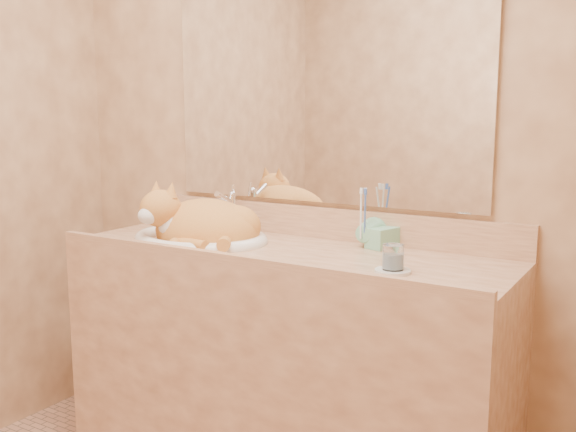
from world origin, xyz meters
The scene contains 12 objects.
wall_back centered at (0.00, 1.00, 1.25)m, with size 2.40×0.02×2.50m, color #936542.
vanity_counter centered at (0.00, 0.72, 0.42)m, with size 1.60×0.55×0.85m, color #9C6646, non-canonical shape.
mirror centered at (0.00, 0.99, 1.39)m, with size 1.30×0.02×0.80m, color white.
sink_basin centered at (-0.35, 0.70, 0.93)m, with size 0.52×0.44×0.16m, color white, non-canonical shape.
faucet centered at (-0.35, 0.91, 0.94)m, with size 0.05×0.13×0.18m, color silver, non-canonical shape.
cat centered at (-0.34, 0.69, 0.92)m, with size 0.43×0.35×0.23m, color #C4732D, non-canonical shape.
soap_dispenser centered at (0.27, 0.88, 0.93)m, with size 0.07×0.08×0.17m, color #7EC9A0.
toothbrush_cup centered at (0.23, 0.89, 0.90)m, with size 0.10×0.10×0.10m, color #7EC9A0.
toothbrushes centered at (0.23, 0.89, 0.98)m, with size 0.04×0.04×0.22m, color white, non-canonical shape.
saucer centered at (0.46, 0.62, 0.85)m, with size 0.11×0.11×0.01m, color silver.
water_glass centered at (0.46, 0.62, 0.90)m, with size 0.06×0.06×0.08m, color silver.
lotion_bottle centered at (-0.58, 0.85, 0.90)m, with size 0.04×0.04×0.11m, color white.
Camera 1 is at (1.17, -1.14, 1.32)m, focal length 40.00 mm.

